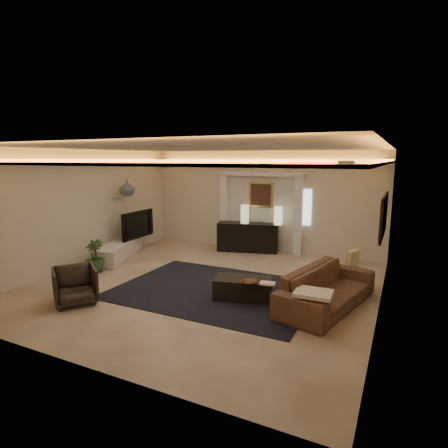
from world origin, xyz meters
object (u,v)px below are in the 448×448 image
at_px(sofa, 327,288).
at_px(armchair, 75,285).
at_px(console, 248,238).
at_px(coffee_table, 243,288).

height_order(sofa, armchair, sofa).
xyz_separation_m(console, coffee_table, (1.35, -3.53, -0.20)).
distance_m(console, armchair, 5.31).
distance_m(console, sofa, 4.33).
bearing_deg(armchair, coffee_table, -23.18).
bearing_deg(sofa, console, 55.24).
relative_size(console, sofa, 0.72).
distance_m(console, coffee_table, 3.78).
height_order(coffee_table, armchair, armchair).
relative_size(coffee_table, armchair, 1.41).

